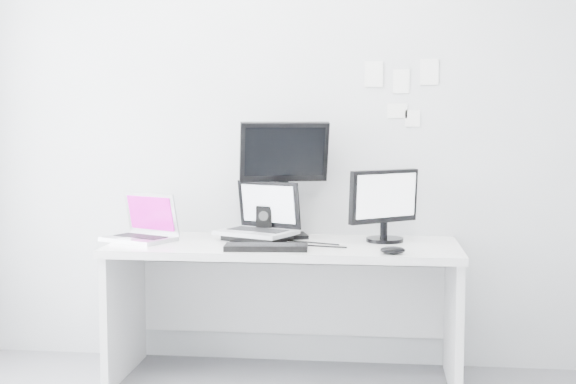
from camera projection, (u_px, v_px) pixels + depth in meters
name	position (u px, v px, depth m)	size (l,w,h in m)	color
back_wall	(292.00, 124.00, 4.33)	(3.60, 3.60, 0.00)	silver
desk	(285.00, 312.00, 4.07)	(1.80, 0.70, 0.73)	white
macbook	(138.00, 216.00, 4.10)	(0.35, 0.26, 0.26)	silver
speaker	(265.00, 221.00, 4.27)	(0.09, 0.09, 0.17)	black
dell_laptop	(256.00, 211.00, 4.12)	(0.38, 0.30, 0.32)	#9D9EA4
rear_monitor	(284.00, 178.00, 4.20)	(0.48, 0.17, 0.65)	black
samsung_monitor	(385.00, 204.00, 4.07)	(0.43, 0.20, 0.39)	black
keyboard	(266.00, 247.00, 3.82)	(0.41, 0.14, 0.03)	black
mouse	(393.00, 250.00, 3.70)	(0.12, 0.08, 0.04)	black
wall_note_0	(374.00, 74.00, 4.24)	(0.10, 0.00, 0.14)	white
wall_note_1	(401.00, 81.00, 4.23)	(0.09, 0.00, 0.13)	white
wall_note_2	(429.00, 72.00, 4.21)	(0.10, 0.00, 0.14)	white
wall_note_3	(397.00, 111.00, 4.25)	(0.11, 0.00, 0.08)	white
wall_note_4	(413.00, 118.00, 4.24)	(0.08, 0.00, 0.09)	white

